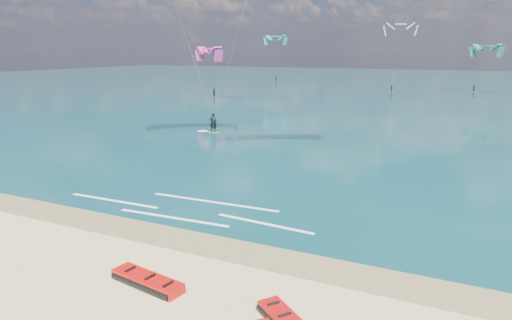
{
  "coord_description": "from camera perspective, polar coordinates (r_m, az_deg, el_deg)",
  "views": [
    {
      "loc": [
        11.93,
        -13.47,
        8.61
      ],
      "look_at": [
        1.72,
        8.0,
        2.86
      ],
      "focal_mm": 32.0,
      "sensor_mm": 36.0,
      "label": 1
    }
  ],
  "objects": [
    {
      "name": "ground",
      "position": [
        55.45,
        12.74,
        4.34
      ],
      "size": [
        320.0,
        320.0,
        0.0
      ],
      "primitive_type": "plane",
      "color": "tan",
      "rests_on": "ground"
    },
    {
      "name": "wet_sand_strip",
      "position": [
        22.08,
        -9.78,
        -9.55
      ],
      "size": [
        320.0,
        2.4,
        0.01
      ],
      "primitive_type": "cube",
      "color": "olive",
      "rests_on": "ground"
    },
    {
      "name": "sea",
      "position": [
        118.38,
        19.82,
        8.65
      ],
      "size": [
        320.0,
        200.0,
        0.04
      ],
      "primitive_type": "cube",
      "color": "#0B3B3E",
      "rests_on": "ground"
    },
    {
      "name": "packed_kite_left",
      "position": [
        18.23,
        -13.4,
        -14.99
      ],
      "size": [
        3.49,
        1.7,
        0.44
      ],
      "primitive_type": null,
      "rotation": [
        0.0,
        0.0,
        -0.16
      ],
      "color": "red",
      "rests_on": "ground"
    },
    {
      "name": "kitesurfer_main",
      "position": [
        43.07,
        -5.71,
        14.63
      ],
      "size": [
        13.8,
        12.53,
        18.71
      ],
      "rotation": [
        0.0,
        0.0,
        0.23
      ],
      "color": "#CBD218",
      "rests_on": "sea"
    },
    {
      "name": "shoreline_foam",
      "position": [
        25.55,
        -8.41,
        -6.14
      ],
      "size": [
        15.3,
        3.66,
        0.01
      ],
      "color": "white",
      "rests_on": "ground"
    },
    {
      "name": "distant_kites",
      "position": [
        96.5,
        15.08,
        11.31
      ],
      "size": [
        72.37,
        45.88,
        13.39
      ],
      "color": "#96989E",
      "rests_on": "ground"
    }
  ]
}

